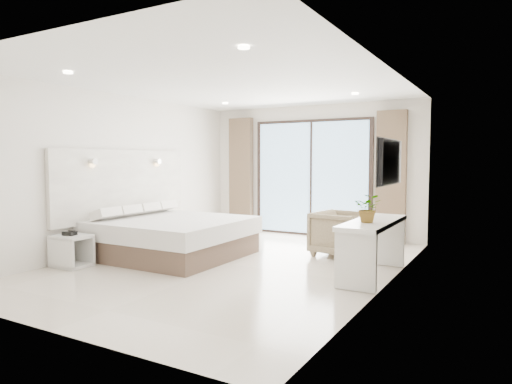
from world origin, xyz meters
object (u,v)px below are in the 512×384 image
Objects in this scene: bed at (172,236)px; armchair at (340,231)px; console_desk at (373,235)px; nightstand at (72,251)px.

armchair is at bearing 29.74° from bed.
console_desk is at bearing 4.88° from bed.
nightstand is at bearing 138.18° from armchair.
armchair is (2.41, 1.38, 0.08)m from bed.
console_desk is at bearing -134.93° from armchair.
console_desk is 1.39m from armchair.
bed is 1.54m from nightstand.
console_desk reaches higher than bed.
bed is at bearing 58.34° from nightstand.
bed is 4.21× the size of nightstand.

